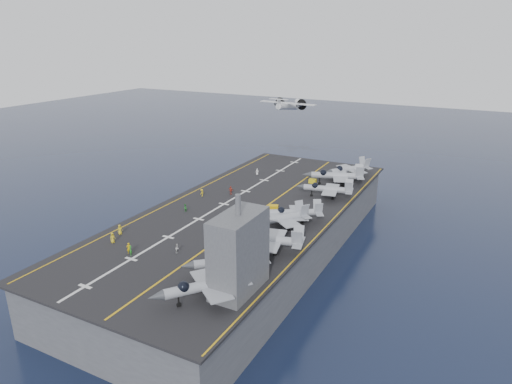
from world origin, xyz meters
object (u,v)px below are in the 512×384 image
at_px(island_superstructure, 239,244).
at_px(fighter_jet_0, 206,284).
at_px(tow_cart_a, 226,244).
at_px(transport_plane, 288,107).

bearing_deg(island_superstructure, fighter_jet_0, -121.40).
xyz_separation_m(island_superstructure, tow_cart_a, (-9.24, 11.34, -6.86)).
xyz_separation_m(fighter_jet_0, transport_plane, (-27.75, 90.47, 11.28)).
xyz_separation_m(island_superstructure, transport_plane, (-30.55, 85.89, 6.28)).
bearing_deg(transport_plane, tow_cart_a, -74.05).
bearing_deg(transport_plane, island_superstructure, -70.42).
bearing_deg(fighter_jet_0, island_superstructure, 58.60).
bearing_deg(island_superstructure, transport_plane, 109.58).
bearing_deg(transport_plane, fighter_jet_0, -72.95).
relative_size(island_superstructure, fighter_jet_0, 0.87).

